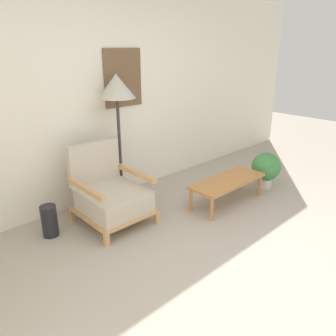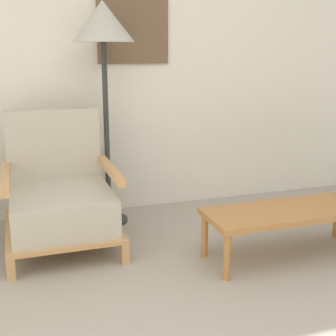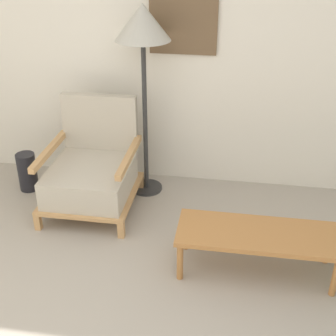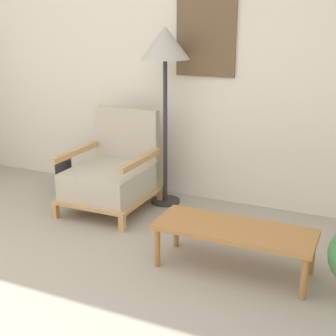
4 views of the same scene
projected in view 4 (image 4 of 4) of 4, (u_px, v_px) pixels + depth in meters
The scene contains 6 objects.
ground_plane at pixel (31, 331), 2.65m from camera, with size 14.00×14.00×0.00m, color #A89E8E.
wall_back at pixel (192, 58), 4.33m from camera, with size 8.00×0.09×2.70m.
armchair at pixel (112, 174), 4.29m from camera, with size 0.73×0.79×0.89m.
floor_lamp at pixel (165, 52), 4.10m from camera, with size 0.44×0.44×1.63m.
coffee_table at pixel (234, 232), 3.21m from camera, with size 1.10×0.42×0.33m.
vase at pixel (64, 175), 4.75m from camera, with size 0.17×0.17×0.35m, color black.
Camera 4 is at (1.64, -1.72, 1.68)m, focal length 50.00 mm.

